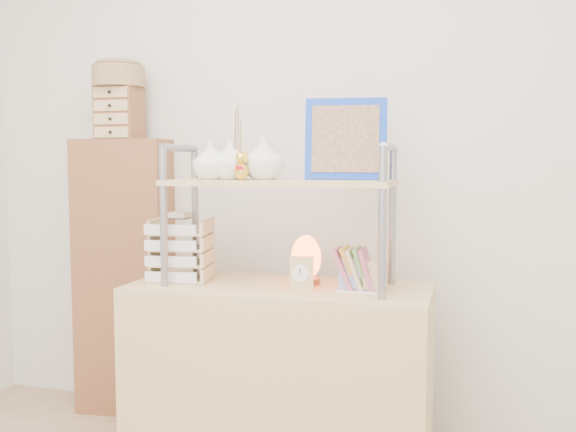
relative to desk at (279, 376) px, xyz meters
name	(u,v)px	position (x,y,z in m)	size (l,w,h in m)	color
desk	(279,376)	(0.00, 0.00, 0.00)	(1.20, 0.50, 0.75)	tan
cabinet	(125,276)	(-0.91, 0.37, 0.30)	(0.45, 0.24, 1.35)	brown
hutch	(270,175)	(-0.04, 0.01, 0.81)	(0.90, 0.34, 0.75)	gray
letter_tray	(180,253)	(-0.43, 0.00, 0.49)	(0.27, 0.26, 0.28)	#D5B180
salt_lamp	(306,259)	(0.10, 0.06, 0.48)	(0.13, 0.12, 0.20)	brown
desk_clock	(302,274)	(0.11, -0.07, 0.44)	(0.10, 0.06, 0.13)	tan
postcard_stand	(361,283)	(0.34, -0.05, 0.41)	(0.18, 0.06, 0.13)	white
drawer_chest	(119,113)	(-0.91, 0.35, 1.10)	(0.20, 0.16, 0.25)	brown
woven_basket	(118,77)	(-0.91, 0.35, 1.28)	(0.25, 0.25, 0.10)	olive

